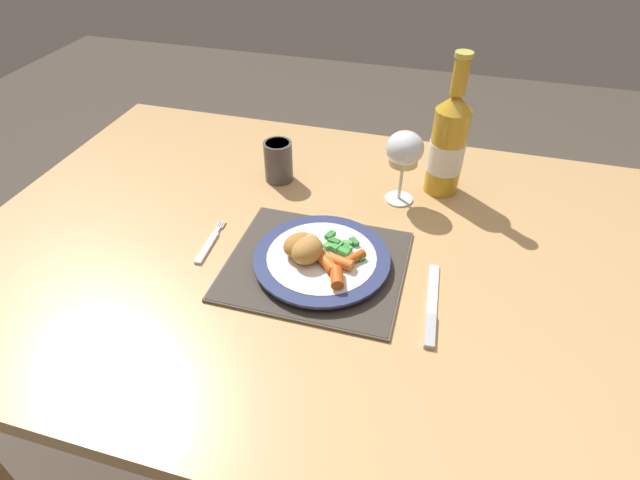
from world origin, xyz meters
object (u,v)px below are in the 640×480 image
(wine_glass, at_px, (404,152))
(bottle, at_px, (448,144))
(dining_table, at_px, (347,279))
(drinking_cup, at_px, (278,160))
(table_knife, at_px, (431,311))
(dinner_plate, at_px, (322,260))
(fork, at_px, (209,244))

(wine_glass, height_order, bottle, bottle)
(dining_table, height_order, bottle, bottle)
(drinking_cup, bearing_deg, wine_glass, -1.55)
(wine_glass, distance_m, bottle, 0.11)
(dining_table, relative_size, table_knife, 7.68)
(table_knife, distance_m, drinking_cup, 0.51)
(dinner_plate, distance_m, bottle, 0.39)
(table_knife, bearing_deg, drinking_cup, 140.00)
(dinner_plate, relative_size, fork, 1.90)
(fork, distance_m, table_knife, 0.44)
(table_knife, distance_m, wine_glass, 0.35)
(fork, bearing_deg, drinking_cup, 78.82)
(dining_table, bearing_deg, bottle, 60.42)
(fork, height_order, wine_glass, wine_glass)
(wine_glass, bearing_deg, bottle, 38.30)
(fork, bearing_deg, dining_table, 12.60)
(dining_table, relative_size, fork, 11.38)
(table_knife, bearing_deg, wine_glass, 108.34)
(dinner_plate, bearing_deg, dining_table, 56.64)
(fork, distance_m, wine_glass, 0.44)
(dinner_plate, relative_size, drinking_cup, 2.68)
(dinner_plate, height_order, drinking_cup, drinking_cup)
(dining_table, bearing_deg, fork, -167.40)
(fork, relative_size, wine_glass, 0.82)
(dinner_plate, bearing_deg, fork, -179.44)
(dining_table, height_order, dinner_plate, dinner_plate)
(dining_table, bearing_deg, dinner_plate, -123.36)
(bottle, bearing_deg, wine_glass, -141.70)
(dinner_plate, xyz_separation_m, drinking_cup, (-0.18, 0.27, 0.03))
(table_knife, height_order, bottle, bottle)
(wine_glass, height_order, drinking_cup, wine_glass)
(dinner_plate, height_order, fork, dinner_plate)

